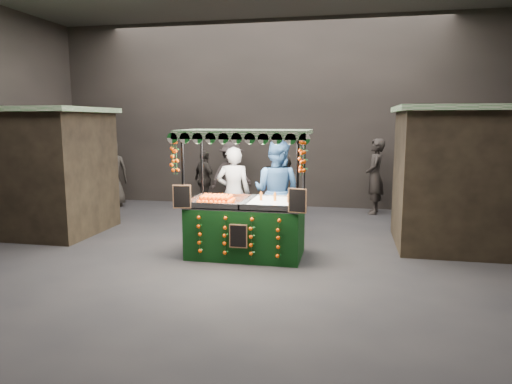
# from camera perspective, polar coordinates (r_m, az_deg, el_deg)

# --- Properties ---
(ground) EXTENTS (12.00, 12.00, 0.00)m
(ground) POSITION_cam_1_polar(r_m,az_deg,el_deg) (8.15, -4.00, -7.88)
(ground) COLOR black
(ground) RESTS_ON ground
(market_hall) EXTENTS (12.10, 10.10, 5.05)m
(market_hall) POSITION_cam_1_polar(r_m,az_deg,el_deg) (7.87, -4.27, 16.42)
(market_hall) COLOR black
(market_hall) RESTS_ON ground
(neighbour_stall_left) EXTENTS (3.00, 2.20, 2.60)m
(neighbour_stall_left) POSITION_cam_1_polar(r_m,az_deg,el_deg) (10.77, -25.75, 2.46)
(neighbour_stall_left) COLOR black
(neighbour_stall_left) RESTS_ON ground
(neighbour_stall_right) EXTENTS (3.00, 2.20, 2.60)m
(neighbour_stall_right) POSITION_cam_1_polar(r_m,az_deg,el_deg) (9.36, 25.65, 1.63)
(neighbour_stall_right) COLOR black
(neighbour_stall_right) RESTS_ON ground
(juice_stall) EXTENTS (2.25, 1.32, 2.18)m
(juice_stall) POSITION_cam_1_polar(r_m,az_deg,el_deg) (7.97, -1.25, -3.20)
(juice_stall) COLOR black
(juice_stall) RESTS_ON ground
(vendor_grey) EXTENTS (0.74, 0.57, 1.83)m
(vendor_grey) POSITION_cam_1_polar(r_m,az_deg,el_deg) (9.18, -2.80, -0.11)
(vendor_grey) COLOR gray
(vendor_grey) RESTS_ON ground
(vendor_blue) EXTENTS (1.13, 0.98, 1.98)m
(vendor_blue) POSITION_cam_1_polar(r_m,az_deg,el_deg) (8.87, 2.57, 0.05)
(vendor_blue) COLOR navy
(vendor_blue) RESTS_ON ground
(shopper_0) EXTENTS (0.77, 0.57, 1.93)m
(shopper_0) POSITION_cam_1_polar(r_m,az_deg,el_deg) (11.43, -18.16, 1.49)
(shopper_0) COLOR #292321
(shopper_0) RESTS_ON ground
(shopper_1) EXTENTS (1.00, 0.99, 1.63)m
(shopper_1) POSITION_cam_1_polar(r_m,az_deg,el_deg) (9.81, 3.34, -0.12)
(shopper_1) COLOR #2D2924
(shopper_1) RESTS_ON ground
(shopper_2) EXTENTS (0.94, 0.88, 1.56)m
(shopper_2) POSITION_cam_1_polar(r_m,az_deg,el_deg) (12.34, -6.31, 1.51)
(shopper_2) COLOR black
(shopper_2) RESTS_ON ground
(shopper_3) EXTENTS (1.31, 1.24, 1.78)m
(shopper_3) POSITION_cam_1_polar(r_m,az_deg,el_deg) (12.28, -3.09, 2.04)
(shopper_3) COLOR #292222
(shopper_3) RESTS_ON ground
(shopper_4) EXTENTS (1.10, 1.08, 1.91)m
(shopper_4) POSITION_cam_1_polar(r_m,az_deg,el_deg) (13.15, -17.47, 2.37)
(shopper_4) COLOR #292622
(shopper_4) RESTS_ON ground
(shopper_5) EXTENTS (0.80, 1.80, 1.87)m
(shopper_5) POSITION_cam_1_polar(r_m,az_deg,el_deg) (10.86, 24.17, 0.62)
(shopper_5) COLOR black
(shopper_5) RESTS_ON ground
(shopper_6) EXTENTS (0.50, 0.72, 1.89)m
(shopper_6) POSITION_cam_1_polar(r_m,az_deg,el_deg) (12.00, 14.45, 1.88)
(shopper_6) COLOR black
(shopper_6) RESTS_ON ground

